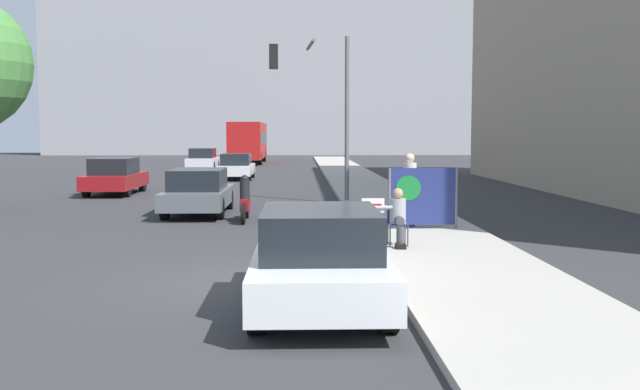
{
  "coord_description": "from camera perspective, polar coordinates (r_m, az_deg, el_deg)",
  "views": [
    {
      "loc": [
        0.9,
        -11.77,
        2.49
      ],
      "look_at": [
        1.41,
        5.16,
        1.02
      ],
      "focal_mm": 40.0,
      "sensor_mm": 36.0,
      "label": 1
    }
  ],
  "objects": [
    {
      "name": "ground_plane",
      "position": [
        12.06,
        -6.02,
        -6.96
      ],
      "size": [
        160.0,
        160.0,
        0.0
      ],
      "primitive_type": "plane",
      "color": "#303033"
    },
    {
      "name": "sidewalk_curb",
      "position": [
        27.04,
        4.65,
        -0.18
      ],
      "size": [
        3.01,
        90.0,
        0.14
      ],
      "primitive_type": "cube",
      "color": "#A8A399",
      "rests_on": "ground_plane"
    },
    {
      "name": "building_backdrop_far",
      "position": [
        87.57,
        -3.69,
        12.95
      ],
      "size": [
        52.0,
        12.0,
        29.3
      ],
      "color": "#99999E",
      "rests_on": "ground_plane"
    },
    {
      "name": "seated_protester",
      "position": [
        14.95,
        6.2,
        -1.62
      ],
      "size": [
        0.97,
        0.77,
        1.2
      ],
      "rotation": [
        0.0,
        0.0,
        -0.17
      ],
      "color": "#474C56",
      "rests_on": "sidewalk_curb"
    },
    {
      "name": "jogger_on_sidewalk",
      "position": [
        18.11,
        7.18,
        0.49
      ],
      "size": [
        0.34,
        0.34,
        1.84
      ],
      "rotation": [
        0.0,
        0.0,
        3.35
      ],
      "color": "#334775",
      "rests_on": "sidewalk_curb"
    },
    {
      "name": "protest_banner",
      "position": [
        17.68,
        8.19,
        -0.12
      ],
      "size": [
        1.72,
        0.06,
        1.5
      ],
      "color": "slate",
      "rests_on": "sidewalk_curb"
    },
    {
      "name": "traffic_light_pole",
      "position": [
        25.05,
        -0.03,
        8.35
      ],
      "size": [
        2.8,
        2.57,
        5.7
      ],
      "color": "slate",
      "rests_on": "sidewalk_curb"
    },
    {
      "name": "parked_car_curbside",
      "position": [
        10.14,
        -0.02,
        -5.09
      ],
      "size": [
        1.86,
        4.29,
        1.44
      ],
      "color": "white",
      "rests_on": "ground_plane"
    },
    {
      "name": "car_on_road_nearest",
      "position": [
        22.18,
        -9.69,
        0.28
      ],
      "size": [
        1.81,
        4.56,
        1.4
      ],
      "color": "#565B60",
      "rests_on": "ground_plane"
    },
    {
      "name": "car_on_road_midblock",
      "position": [
        30.19,
        -16.07,
        1.46
      ],
      "size": [
        1.8,
        4.42,
        1.49
      ],
      "color": "maroon",
      "rests_on": "ground_plane"
    },
    {
      "name": "car_on_road_distant",
      "position": [
        38.7,
        -6.7,
        2.29
      ],
      "size": [
        1.74,
        4.39,
        1.4
      ],
      "color": "white",
      "rests_on": "ground_plane"
    },
    {
      "name": "car_on_road_far_lane",
      "position": [
        48.7,
        -9.35,
        2.84
      ],
      "size": [
        1.82,
        4.2,
        1.48
      ],
      "color": "silver",
      "rests_on": "ground_plane"
    },
    {
      "name": "city_bus_on_road",
      "position": [
        59.35,
        -5.75,
        4.39
      ],
      "size": [
        2.56,
        11.0,
        3.34
      ],
      "color": "red",
      "rests_on": "ground_plane"
    },
    {
      "name": "motorcycle_on_road",
      "position": [
        20.26,
        -6.02,
        -0.52
      ],
      "size": [
        0.28,
        2.04,
        1.32
      ],
      "color": "maroon",
      "rests_on": "ground_plane"
    }
  ]
}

